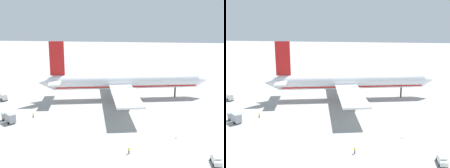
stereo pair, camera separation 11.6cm
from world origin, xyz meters
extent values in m
plane|color=#9E9E99|center=(0.00, 0.00, 0.00)|extent=(600.00, 600.00, 0.00)
cylinder|color=white|center=(0.00, 0.00, 7.59)|extent=(61.66, 19.93, 6.24)
cone|color=white|center=(32.56, 7.49, 7.59)|extent=(6.23, 7.07, 6.11)
cone|color=white|center=(-33.17, -7.63, 7.59)|extent=(7.41, 7.17, 5.93)
cube|color=red|center=(-28.18, -6.48, 17.75)|extent=(5.96, 1.83, 14.09)
cube|color=white|center=(-29.93, -1.11, 8.83)|extent=(6.39, 10.13, 0.36)
cube|color=white|center=(-27.41, -12.07, 8.83)|extent=(6.39, 10.13, 0.36)
cube|color=white|center=(-7.10, 17.10, 6.65)|extent=(15.55, 31.52, 0.70)
cylinder|color=slate|center=(-5.11, 12.90, 4.42)|extent=(5.73, 4.78, 3.75)
cube|color=white|center=(1.08, -18.49, 6.65)|extent=(15.55, 31.52, 0.70)
cylinder|color=slate|center=(1.03, -13.84, 4.32)|extent=(5.79, 4.98, 3.95)
cylinder|color=black|center=(21.09, 4.85, 2.23)|extent=(0.70, 0.70, 4.47)
cylinder|color=black|center=(-4.16, 4.30, 2.23)|extent=(0.70, 0.70, 4.47)
cylinder|color=black|center=(-1.87, -5.68, 2.23)|extent=(0.70, 0.70, 4.47)
cube|color=red|center=(0.00, 0.00, 5.87)|extent=(59.18, 19.07, 0.50)
cube|color=#999EA5|center=(-38.27, -31.57, 1.52)|extent=(2.90, 2.91, 2.14)
cube|color=#999EA5|center=(-35.39, -33.82, 1.84)|extent=(4.61, 4.24, 2.79)
cube|color=black|center=(-38.84, -31.13, 2.05)|extent=(1.15, 1.45, 0.94)
cylinder|color=black|center=(-38.76, -32.52, 0.45)|extent=(0.89, 0.79, 0.90)
cylinder|color=black|center=(-37.47, -30.86, 0.45)|extent=(0.89, 0.79, 0.90)
cylinder|color=black|center=(-35.34, -35.19, 0.45)|extent=(0.89, 0.79, 0.90)
cylinder|color=black|center=(-34.05, -33.53, 0.45)|extent=(0.89, 0.79, 0.90)
cube|color=#999EA5|center=(-52.17, -8.67, 1.50)|extent=(2.48, 2.39, 2.10)
cube|color=silver|center=(-50.56, -10.65, 1.67)|extent=(3.44, 3.56, 2.45)
cube|color=black|center=(-52.48, -8.28, 2.03)|extent=(1.38, 1.15, 0.93)
cylinder|color=black|center=(-52.87, -9.42, 0.45)|extent=(0.80, 0.89, 0.90)
cylinder|color=black|center=(-51.29, -8.13, 0.45)|extent=(0.80, 0.89, 0.90)
cylinder|color=black|center=(-50.96, -11.77, 0.45)|extent=(0.80, 0.89, 0.90)
cylinder|color=black|center=(-49.38, -10.48, 0.45)|extent=(0.80, 0.89, 0.90)
cube|color=white|center=(25.92, -51.42, 0.87)|extent=(1.94, 4.31, 1.10)
cube|color=white|center=(25.92, -51.20, 1.70)|extent=(1.72, 2.77, 0.55)
cylinder|color=black|center=(26.88, -52.80, 0.32)|extent=(0.23, 0.64, 0.64)
cylinder|color=black|center=(25.03, -52.84, 0.32)|extent=(0.23, 0.64, 0.64)
cylinder|color=black|center=(26.82, -49.99, 0.32)|extent=(0.23, 0.64, 0.64)
cylinder|color=black|center=(24.97, -50.03, 0.32)|extent=(0.23, 0.64, 0.64)
cube|color=gray|center=(-46.90, 48.72, 0.28)|extent=(2.87, 1.95, 0.15)
cylinder|color=#333338|center=(-48.47, 48.36, 0.28)|extent=(0.60, 0.21, 0.08)
cylinder|color=black|center=(-47.71, 47.81, 0.20)|extent=(0.42, 0.21, 0.40)
cylinder|color=black|center=(-48.03, 49.18, 0.20)|extent=(0.42, 0.21, 0.40)
cylinder|color=black|center=(-45.77, 48.26, 0.20)|extent=(0.42, 0.21, 0.40)
cylinder|color=black|center=(-46.09, 49.63, 0.20)|extent=(0.42, 0.21, 0.40)
cube|color=#26598C|center=(-14.27, 40.10, 0.28)|extent=(2.30, 2.62, 0.15)
cylinder|color=#333338|center=(-14.95, 41.33, 0.28)|extent=(0.36, 0.56, 0.08)
cube|color=silver|center=(-14.27, 40.10, 0.78)|extent=(2.01, 2.24, 0.85)
cylinder|color=black|center=(-15.29, 40.49, 0.20)|extent=(0.30, 0.41, 0.40)
cylinder|color=black|center=(-14.07, 41.17, 0.20)|extent=(0.30, 0.41, 0.40)
cylinder|color=black|center=(-14.47, 39.02, 0.20)|extent=(0.30, 0.41, 0.40)
cylinder|color=black|center=(-13.25, 39.70, 0.20)|extent=(0.30, 0.41, 0.40)
cylinder|color=black|center=(-30.06, -28.08, 0.43)|extent=(0.43, 0.43, 0.86)
cylinder|color=#B2F219|center=(-30.06, -28.08, 1.18)|extent=(0.53, 0.53, 0.64)
sphere|color=#8C6647|center=(-30.06, -28.08, 1.61)|extent=(0.23, 0.23, 0.23)
cylinder|color=navy|center=(5.06, -49.36, 0.44)|extent=(0.43, 0.43, 0.88)
cylinder|color=yellow|center=(5.06, -49.36, 1.21)|extent=(0.54, 0.54, 0.66)
sphere|color=beige|center=(5.06, -49.36, 1.65)|extent=(0.24, 0.24, 0.24)
cone|color=orange|center=(26.88, 37.63, 0.28)|extent=(0.36, 0.36, 0.55)
cone|color=orange|center=(-3.66, 41.11, 0.28)|extent=(0.36, 0.36, 0.55)
cone|color=orange|center=(25.03, 36.17, 0.28)|extent=(0.36, 0.36, 0.55)
cone|color=orange|center=(17.78, -38.49, 0.28)|extent=(0.36, 0.36, 0.55)
camera|label=1|loc=(9.42, -111.64, 33.20)|focal=43.00mm
camera|label=2|loc=(9.54, -111.63, 33.20)|focal=43.00mm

